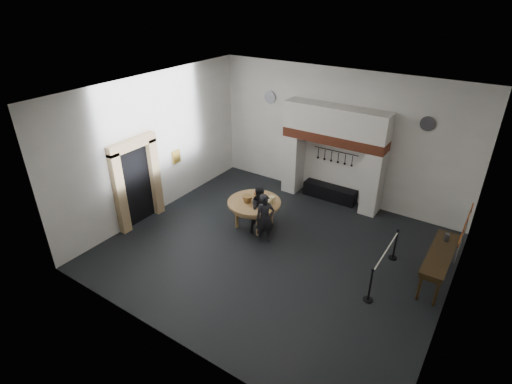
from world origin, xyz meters
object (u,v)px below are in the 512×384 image
Objects in this scene: side_table at (441,253)px; work_table at (254,202)px; barrier_post_near at (370,286)px; barrier_post_far at (395,245)px; iron_range at (330,192)px; visitor_near at (265,219)px; visitor_far at (261,210)px.

work_table is at bearing -175.88° from side_table.
barrier_post_far is at bearing 90.00° from barrier_post_near.
side_table is at bearing 4.12° from work_table.
barrier_post_near is (2.93, -4.21, 0.20)m from iron_range.
barrier_post_far is (3.44, 1.28, -0.32)m from visitor_near.
barrier_post_near is at bearing -55.15° from iron_range.
visitor_near is 3.53m from barrier_post_near.
barrier_post_near is 1.00× the size of barrier_post_far.
work_table is 1.09× the size of visitor_far.
side_table is 2.06m from barrier_post_near.
visitor_near is at bearing -159.58° from barrier_post_far.
barrier_post_far reaches higher than iron_range.
work_table is 1.07× the size of visitor_near.
iron_range is 3.67m from barrier_post_far.
barrier_post_near is (3.84, -1.12, -0.31)m from visitor_far.
visitor_near is 1.02× the size of visitor_far.
side_table is 2.44× the size of barrier_post_near.
iron_range is 0.86× the size of side_table.
barrier_post_far is (3.84, 0.88, -0.31)m from visitor_far.
barrier_post_near is (4.17, -1.25, -0.39)m from work_table.
side_table reaches higher than iron_range.
visitor_near reaches higher than visitor_far.
iron_range is at bearing 147.92° from side_table.
barrier_post_far is at bearing 162.80° from side_table.
visitor_near is (-0.51, -3.49, 0.52)m from iron_range.
visitor_near is 1.72× the size of barrier_post_near.
visitor_near is at bearing -168.73° from side_table.
side_table is at bearing 54.46° from barrier_post_near.
work_table is at bearing 97.82° from visitor_far.
side_table is at bearing -36.47° from visitor_near.
barrier_post_near is at bearing -59.53° from visitor_near.
barrier_post_far is at bearing -37.00° from iron_range.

